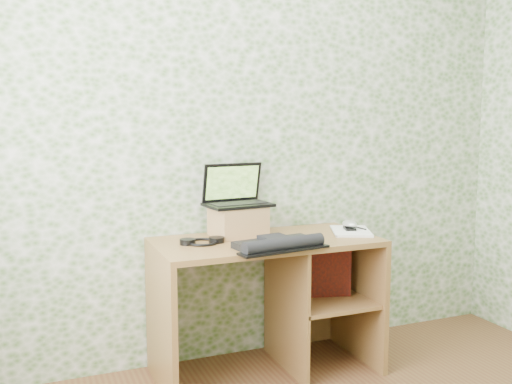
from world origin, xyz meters
name	(u,v)px	position (x,y,z in m)	size (l,w,h in m)	color
wall_back	(245,136)	(0.00, 1.75, 1.30)	(3.50, 3.50, 0.00)	silver
desk	(277,284)	(0.08, 1.47, 0.48)	(1.20, 0.60, 0.75)	brown
riser	(238,221)	(-0.11, 1.58, 0.83)	(0.28, 0.23, 0.17)	#A6754A
laptop	(236,196)	(-0.11, 1.62, 0.97)	(0.37, 0.28, 0.23)	black
keyboard	(279,244)	(-0.03, 1.21, 0.77)	(0.49, 0.31, 0.07)	black
headphones	(202,241)	(-0.35, 1.47, 0.76)	(0.24, 0.18, 0.03)	black
notepad	(351,231)	(0.53, 1.43, 0.76)	(0.21, 0.30, 0.01)	white
mouse	(350,226)	(0.53, 1.45, 0.78)	(0.07, 0.11, 0.04)	silver
pen	(359,228)	(0.59, 1.45, 0.77)	(0.01, 0.01, 0.13)	black
red_box	(330,272)	(0.40, 1.44, 0.53)	(0.23, 0.07, 0.28)	maroon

